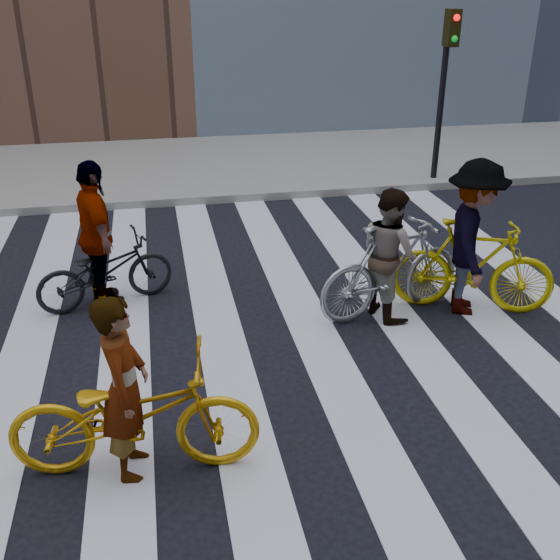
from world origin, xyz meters
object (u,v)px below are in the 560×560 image
object	(u,v)px
rider_right	(473,238)
rider_rear	(97,236)
bike_silver_mid	(392,269)
traffic_signal	(446,68)
bike_yellow_right	(473,266)
bike_dark_rear	(105,271)
rider_left	(124,388)
rider_mid	(389,253)
bike_yellow_left	(134,415)

from	to	relation	value
rider_right	rider_rear	world-z (taller)	rider_right
bike_silver_mid	traffic_signal	bearing A→B (deg)	-43.80
bike_yellow_right	rider_rear	bearing A→B (deg)	98.68
bike_yellow_right	bike_dark_rear	bearing A→B (deg)	98.54
rider_left	bike_silver_mid	bearing A→B (deg)	-47.29
rider_mid	rider_rear	world-z (taller)	rider_rear
traffic_signal	rider_left	bearing A→B (deg)	-128.87
traffic_signal	bike_silver_mid	size ratio (longest dim) A/B	1.65
traffic_signal	bike_dark_rear	xyz separation A→B (m)	(-6.27, -4.11, -1.82)
rider_rear	bike_dark_rear	bearing A→B (deg)	-107.62
bike_yellow_left	rider_rear	bearing A→B (deg)	13.90
traffic_signal	bike_yellow_right	size ratio (longest dim) A/B	1.67
traffic_signal	rider_rear	xyz separation A→B (m)	(-6.32, -4.11, -1.34)
bike_silver_mid	rider_mid	distance (m)	0.22
traffic_signal	rider_right	bearing A→B (deg)	-109.56
traffic_signal	bike_yellow_left	size ratio (longest dim) A/B	1.60
bike_yellow_right	rider_right	distance (m)	0.38
bike_silver_mid	bike_dark_rear	xyz separation A→B (m)	(-3.47, 0.96, -0.14)
bike_yellow_right	rider_rear	size ratio (longest dim) A/B	1.05
traffic_signal	rider_left	xyz separation A→B (m)	(-5.95, -7.38, -1.45)
bike_silver_mid	rider_left	world-z (taller)	rider_left
bike_silver_mid	rider_mid	world-z (taller)	rider_mid
bike_yellow_left	bike_yellow_right	bearing A→B (deg)	-55.36
bike_silver_mid	rider_right	size ratio (longest dim) A/B	1.04
bike_silver_mid	rider_right	distance (m)	1.04
bike_dark_rear	rider_left	distance (m)	3.30
traffic_signal	bike_dark_rear	world-z (taller)	traffic_signal
bike_yellow_left	rider_left	size ratio (longest dim) A/B	1.26
rider_right	rider_rear	bearing A→B (deg)	98.54
rider_right	bike_yellow_left	bearing A→B (deg)	140.33
bike_yellow_right	rider_rear	distance (m)	4.67
bike_yellow_right	bike_dark_rear	size ratio (longest dim) A/B	1.14
rider_left	rider_mid	size ratio (longest dim) A/B	1.01
bike_yellow_left	bike_yellow_right	distance (m)	4.66
bike_yellow_left	rider_left	xyz separation A→B (m)	(-0.05, 0.00, 0.28)
traffic_signal	bike_dark_rear	distance (m)	7.72
bike_yellow_left	bike_silver_mid	world-z (taller)	bike_silver_mid
traffic_signal	bike_yellow_right	xyz separation A→B (m)	(-1.79, -5.17, -1.68)
bike_silver_mid	rider_rear	bearing A→B (deg)	59.94
bike_yellow_left	rider_right	bearing A→B (deg)	-55.06
traffic_signal	rider_mid	world-z (taller)	traffic_signal
bike_yellow_right	rider_left	world-z (taller)	rider_left
bike_silver_mid	bike_dark_rear	bearing A→B (deg)	59.73
bike_yellow_right	rider_right	xyz separation A→B (m)	(-0.05, -0.00, 0.37)
rider_right	bike_dark_rear	bearing A→B (deg)	98.40
rider_rear	traffic_signal	bearing A→B (deg)	-74.57
bike_dark_rear	rider_rear	distance (m)	0.49
rider_right	rider_rear	distance (m)	4.61
bike_yellow_left	rider_right	xyz separation A→B (m)	(4.06, 2.20, 0.42)
traffic_signal	rider_mid	bearing A→B (deg)	-119.37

